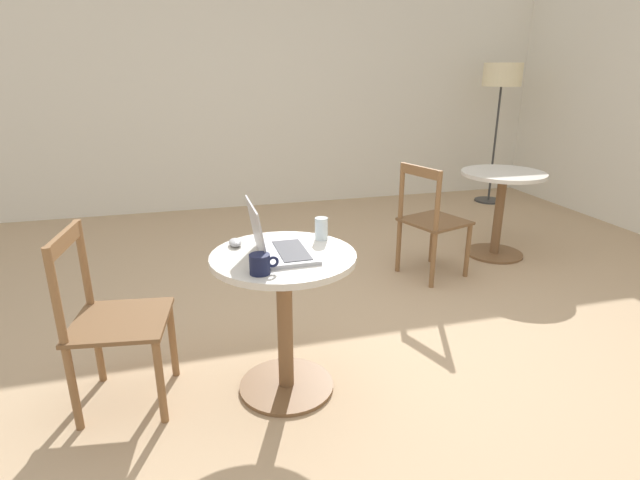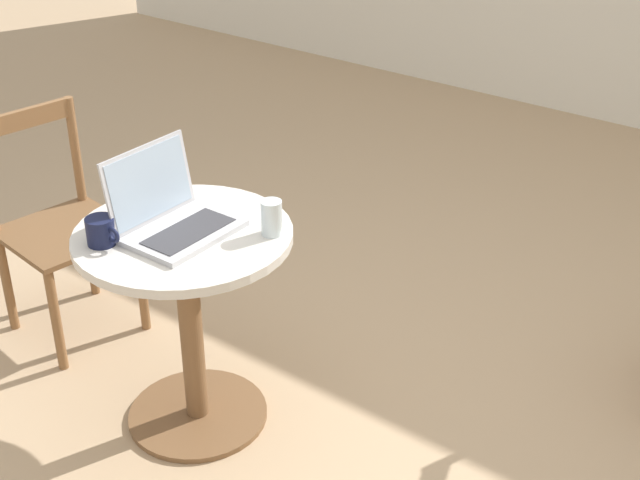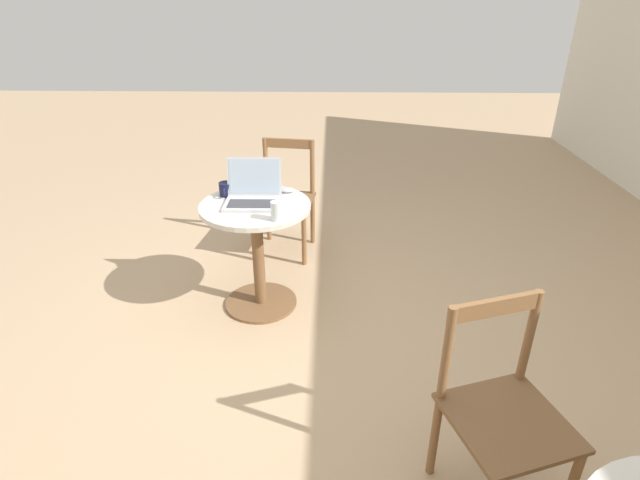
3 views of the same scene
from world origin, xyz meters
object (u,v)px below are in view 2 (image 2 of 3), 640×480
(laptop, at_px, (173,216))
(mouse, at_px, (177,190))
(chair_near_left, at_px, (60,227))
(mug, at_px, (101,231))
(drinking_glass, at_px, (272,218))
(cafe_table_near, at_px, (188,292))

(laptop, relative_size, mouse, 3.34)
(chair_near_left, distance_m, mug, 0.79)
(chair_near_left, height_order, drinking_glass, chair_near_left)
(mouse, xyz_separation_m, drinking_glass, (0.42, -0.02, 0.04))
(laptop, xyz_separation_m, mug, (-0.11, -0.18, -0.01))
(laptop, bearing_deg, mug, -120.22)
(cafe_table_near, height_order, laptop, laptop)
(chair_near_left, distance_m, drinking_glass, 1.06)
(laptop, height_order, mouse, laptop)
(chair_near_left, distance_m, mouse, 0.66)
(chair_near_left, bearing_deg, mug, -25.13)
(mouse, xyz_separation_m, mug, (0.06, -0.37, 0.03))
(laptop, distance_m, drinking_glass, 0.30)
(cafe_table_near, relative_size, mug, 5.81)
(laptop, xyz_separation_m, mouse, (-0.17, 0.18, -0.03))
(mouse, bearing_deg, laptop, -47.27)
(cafe_table_near, bearing_deg, drinking_glass, 34.59)
(cafe_table_near, xyz_separation_m, chair_near_left, (-0.78, 0.11, -0.07))
(mug, bearing_deg, chair_near_left, 154.87)
(laptop, height_order, mug, laptop)
(chair_near_left, bearing_deg, cafe_table_near, -7.90)
(laptop, distance_m, mouse, 0.25)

